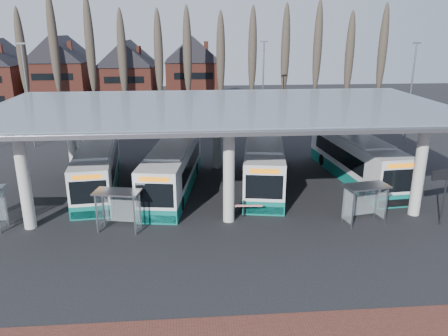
{
  "coord_description": "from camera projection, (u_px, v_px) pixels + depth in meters",
  "views": [
    {
      "loc": [
        -2.35,
        -22.35,
        11.47
      ],
      "look_at": [
        0.08,
        7.0,
        2.02
      ],
      "focal_mm": 35.0,
      "sensor_mm": 36.0,
      "label": 1
    }
  ],
  "objects": [
    {
      "name": "ground",
      "position": [
        233.0,
        239.0,
        24.9
      ],
      "size": [
        140.0,
        140.0,
        0.0
      ],
      "primitive_type": "plane",
      "color": "black",
      "rests_on": "ground"
    },
    {
      "name": "station_canopy",
      "position": [
        222.0,
        114.0,
        30.76
      ],
      "size": [
        32.0,
        16.0,
        6.34
      ],
      "color": "beige",
      "rests_on": "ground"
    },
    {
      "name": "poplar_row",
      "position": [
        206.0,
        51.0,
        53.53
      ],
      "size": [
        45.1,
        1.1,
        14.5
      ],
      "color": "#473D33",
      "rests_on": "ground"
    },
    {
      "name": "townhouse_row",
      "position": [
        95.0,
        68.0,
        63.6
      ],
      "size": [
        36.8,
        10.3,
        12.25
      ],
      "color": "brown",
      "rests_on": "ground"
    },
    {
      "name": "lamp_post_a",
      "position": [
        28.0,
        94.0,
        42.73
      ],
      "size": [
        0.8,
        0.16,
        10.17
      ],
      "color": "slate",
      "rests_on": "ground"
    },
    {
      "name": "lamp_post_b",
      "position": [
        263.0,
        86.0,
        48.41
      ],
      "size": [
        0.8,
        0.16,
        10.17
      ],
      "color": "slate",
      "rests_on": "ground"
    },
    {
      "name": "lamp_post_c",
      "position": [
        411.0,
        92.0,
        43.82
      ],
      "size": [
        0.8,
        0.16,
        10.17
      ],
      "color": "slate",
      "rests_on": "ground"
    },
    {
      "name": "bus_0",
      "position": [
        98.0,
        167.0,
        32.58
      ],
      "size": [
        3.7,
        12.12,
        3.31
      ],
      "rotation": [
        0.0,
        0.0,
        0.1
      ],
      "color": "white",
      "rests_on": "ground"
    },
    {
      "name": "bus_1",
      "position": [
        173.0,
        168.0,
        32.17
      ],
      "size": [
        4.43,
        12.6,
        3.43
      ],
      "rotation": [
        0.0,
        0.0,
        -0.15
      ],
      "color": "white",
      "rests_on": "ground"
    },
    {
      "name": "bus_2",
      "position": [
        264.0,
        162.0,
        33.56
      ],
      "size": [
        4.74,
        12.94,
        3.52
      ],
      "rotation": [
        0.0,
        0.0,
        -0.16
      ],
      "color": "white",
      "rests_on": "ground"
    },
    {
      "name": "bus_3",
      "position": [
        355.0,
        158.0,
        34.6
      ],
      "size": [
        3.72,
        12.72,
        3.49
      ],
      "rotation": [
        0.0,
        0.0,
        0.08
      ],
      "color": "white",
      "rests_on": "ground"
    },
    {
      "name": "shelter_1",
      "position": [
        119.0,
        201.0,
        25.61
      ],
      "size": [
        2.86,
        1.83,
        2.46
      ],
      "rotation": [
        0.0,
        0.0,
        -0.2
      ],
      "color": "gray",
      "rests_on": "ground"
    },
    {
      "name": "shelter_2",
      "position": [
        364.0,
        195.0,
        26.53
      ],
      "size": [
        2.87,
        1.81,
        2.47
      ],
      "rotation": [
        0.0,
        0.0,
        0.19
      ],
      "color": "gray",
      "rests_on": "ground"
    },
    {
      "name": "info_sign_0",
      "position": [
        447.0,
        178.0,
        25.82
      ],
      "size": [
        2.36,
        0.82,
        3.6
      ],
      "rotation": [
        0.0,
        0.0,
        0.29
      ],
      "color": "black",
      "rests_on": "ground"
    },
    {
      "name": "barrier",
      "position": [
        245.0,
        206.0,
        27.24
      ],
      "size": [
        2.21,
        0.67,
        1.11
      ],
      "rotation": [
        0.0,
        0.0,
        -0.07
      ],
      "color": "black",
      "rests_on": "ground"
    }
  ]
}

